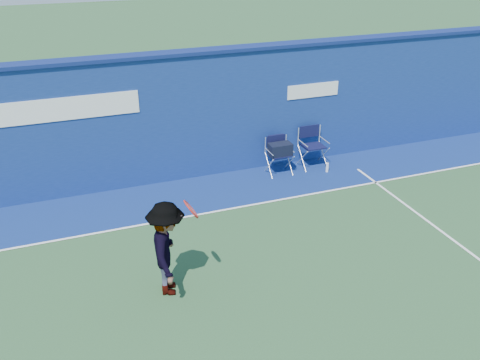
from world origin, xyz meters
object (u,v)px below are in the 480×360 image
object	(u,v)px
directors_chair_left	(279,158)
directors_chair_right	(312,155)
water_bottle	(327,168)
tennis_player	(167,249)

from	to	relation	value
directors_chair_left	directors_chair_right	bearing A→B (deg)	5.44
directors_chair_right	water_bottle	world-z (taller)	directors_chair_right
directors_chair_left	tennis_player	world-z (taller)	tennis_player
directors_chair_left	tennis_player	size ratio (longest dim) A/B	0.54
tennis_player	water_bottle	bearing A→B (deg)	33.85
directors_chair_left	directors_chair_right	size ratio (longest dim) A/B	0.92
directors_chair_right	water_bottle	xyz separation A→B (m)	(0.19, -0.45, -0.20)
water_bottle	tennis_player	size ratio (longest dim) A/B	0.14
directors_chair_left	water_bottle	distance (m)	1.26
directors_chair_right	directors_chair_left	bearing A→B (deg)	-174.56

